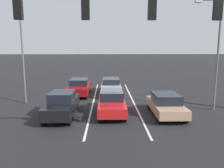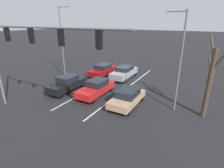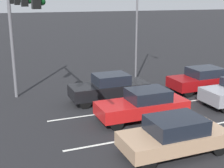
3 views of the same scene
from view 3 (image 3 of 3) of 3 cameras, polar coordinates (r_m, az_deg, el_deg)
name	(u,v)px [view 3 (image 3 of 3)]	position (r m, az deg, el deg)	size (l,w,h in m)	color
lane_stripe_center_divider	(186,102)	(18.61, 13.31, -3.17)	(0.12, 16.05, 0.01)	silver
car_black_rightlane_front	(109,88)	(18.04, -0.46, -0.67)	(1.72, 4.52, 1.60)	black
car_red_midlane_front	(143,104)	(15.44, 5.75, -3.73)	(1.76, 4.49, 1.51)	red
car_tan_leftlane_front	(174,135)	(12.35, 11.35, -9.12)	(1.83, 4.20, 1.46)	tan
car_maroon_rightlane_second	(204,79)	(20.91, 16.45, 0.87)	(1.84, 4.53, 1.53)	maroon
traffic_signal_gantry	(16,9)	(14.83, -17.08, 13.03)	(12.14, 0.37, 7.06)	slate
street_lamp_right_shoulder	(138,11)	(21.88, 4.86, 13.09)	(2.16, 0.24, 8.55)	slate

